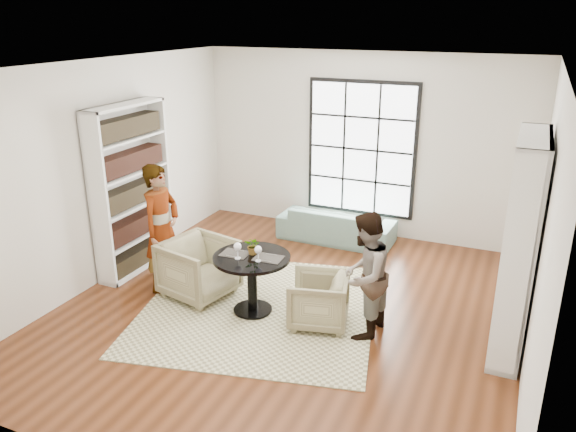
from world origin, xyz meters
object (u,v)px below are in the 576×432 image
at_px(person_left, 162,228).
at_px(sofa, 336,224).
at_px(person_right, 365,276).
at_px(flower_centerpiece, 253,246).
at_px(wine_glass_right, 258,250).
at_px(pedestal_table, 252,272).
at_px(armchair_right, 318,300).
at_px(wine_glass_left, 237,247).
at_px(armchair_left, 199,268).

bearing_deg(person_left, sofa, -29.52).
relative_size(person_right, flower_centerpiece, 6.70).
bearing_deg(sofa, flower_centerpiece, 86.50).
distance_m(wine_glass_right, flower_centerpiece, 0.22).
relative_size(pedestal_table, person_left, 0.55).
bearing_deg(armchair_right, wine_glass_left, -93.11).
distance_m(pedestal_table, wine_glass_right, 0.39).
distance_m(pedestal_table, armchair_left, 0.86).
distance_m(person_left, person_right, 2.80).
distance_m(armchair_left, armchair_right, 1.70).
bearing_deg(sofa, pedestal_table, 86.77).
relative_size(sofa, flower_centerpiece, 8.40).
bearing_deg(pedestal_table, sofa, 85.93).
height_order(armchair_right, person_left, person_left).
relative_size(person_right, wine_glass_right, 7.59).
distance_m(sofa, armchair_left, 2.75).
relative_size(sofa, person_left, 1.08).
height_order(armchair_left, person_left, person_left).
distance_m(armchair_left, person_right, 2.27).
distance_m(pedestal_table, flower_centerpiece, 0.33).
relative_size(pedestal_table, person_right, 0.64).
relative_size(armchair_left, wine_glass_right, 4.33).
relative_size(sofa, wine_glass_left, 9.01).
xyz_separation_m(pedestal_table, armchair_left, (-0.84, 0.11, -0.16)).
xyz_separation_m(wine_glass_right, flower_centerpiece, (-0.15, 0.16, -0.03)).
bearing_deg(armchair_right, wine_glass_right, -91.96).
relative_size(person_left, flower_centerpiece, 7.79).
relative_size(wine_glass_right, flower_centerpiece, 0.88).
xyz_separation_m(wine_glass_left, wine_glass_right, (0.26, 0.03, -0.01)).
height_order(pedestal_table, armchair_left, armchair_left).
xyz_separation_m(armchair_left, person_right, (2.24, -0.06, 0.36)).
bearing_deg(armchair_right, flower_centerpiece, -104.55).
relative_size(sofa, armchair_right, 2.68).
bearing_deg(armchair_left, wine_glass_left, -95.75).
bearing_deg(wine_glass_right, armchair_left, 167.98).
bearing_deg(pedestal_table, armchair_right, 3.70).
bearing_deg(person_left, wine_glass_right, -95.52).
relative_size(armchair_right, person_left, 0.40).
xyz_separation_m(sofa, flower_centerpiece, (-0.20, -2.60, 0.60)).
distance_m(pedestal_table, person_right, 1.42).
xyz_separation_m(sofa, person_left, (-1.58, -2.55, 0.60)).
bearing_deg(wine_glass_left, armchair_left, 161.40).
height_order(person_left, person_right, person_left).
bearing_deg(sofa, armchair_right, 105.17).
xyz_separation_m(pedestal_table, armchair_right, (0.86, 0.06, -0.23)).
bearing_deg(armchair_right, sofa, -179.39).
distance_m(wine_glass_left, wine_glass_right, 0.26).
relative_size(armchair_left, wine_glass_left, 4.10).
distance_m(armchair_left, wine_glass_right, 1.12).
bearing_deg(armchair_right, person_left, -105.22).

